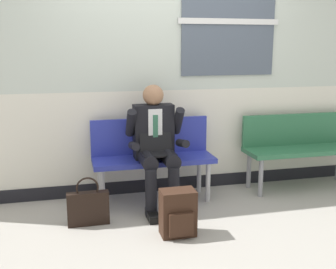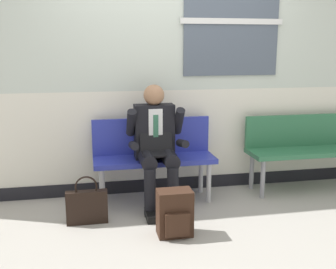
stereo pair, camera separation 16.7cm
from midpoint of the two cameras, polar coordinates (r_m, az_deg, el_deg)
The scene contains 7 objects.
ground_plane at distance 4.24m, azimuth 2.58°, elevation -9.95°, with size 18.00×18.00×0.00m, color #9E9991.
station_wall at distance 4.48m, azimuth 1.12°, elevation 10.51°, with size 5.82×0.16×2.94m.
bench_with_person at distance 4.30m, azimuth -0.95°, elevation -2.46°, with size 1.25×0.42×0.85m.
bench_empty at distance 4.90m, azimuth 19.32°, elevation -1.39°, with size 1.33×0.42×0.83m.
person_seated at distance 4.08m, azimuth -0.46°, elevation -1.25°, with size 0.57×0.70×1.22m.
backpack at distance 3.57m, azimuth 2.32°, elevation -10.90°, with size 0.30×0.23×0.40m.
handbag at distance 3.86m, azimuth -9.94°, elevation -9.74°, with size 0.37×0.08×0.45m.
Camera 2 is at (-0.87, -3.83, 1.60)m, focal length 43.97 mm.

